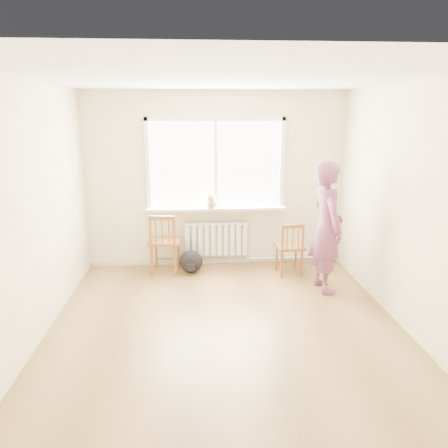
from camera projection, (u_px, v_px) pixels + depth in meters
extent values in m
plane|color=olive|center=(226.00, 329.00, 4.91)|extent=(4.50, 4.50, 0.00)
plane|color=white|center=(227.00, 78.00, 4.25)|extent=(4.50, 4.50, 0.00)
cube|color=beige|center=(216.00, 180.00, 6.76)|extent=(4.00, 0.01, 2.70)
cube|color=white|center=(216.00, 164.00, 6.67)|extent=(2.00, 0.02, 1.30)
cube|color=white|center=(215.00, 119.00, 6.49)|extent=(2.12, 0.05, 0.06)
cube|color=white|center=(148.00, 165.00, 6.58)|extent=(0.06, 0.05, 1.42)
cube|color=white|center=(282.00, 164.00, 6.72)|extent=(0.06, 0.05, 1.42)
cube|color=white|center=(216.00, 165.00, 6.65)|extent=(0.04, 0.05, 1.30)
cube|color=white|center=(216.00, 208.00, 6.75)|extent=(2.15, 0.22, 0.04)
cube|color=white|center=(216.00, 239.00, 6.94)|extent=(1.00, 0.02, 0.55)
cube|color=white|center=(216.00, 240.00, 6.89)|extent=(1.00, 0.10, 0.51)
cube|color=white|center=(216.00, 224.00, 6.82)|extent=(1.00, 0.12, 0.03)
cylinder|color=silver|center=(293.00, 258.00, 7.10)|extent=(1.40, 0.04, 0.04)
cube|color=beige|center=(216.00, 261.00, 7.06)|extent=(4.00, 0.03, 0.08)
cube|color=brown|center=(165.00, 241.00, 6.57)|extent=(0.51, 0.49, 0.04)
cylinder|color=brown|center=(178.00, 253.00, 6.79)|extent=(0.04, 0.04, 0.49)
cylinder|color=brown|center=(156.00, 253.00, 6.80)|extent=(0.04, 0.04, 0.49)
cylinder|color=brown|center=(175.00, 261.00, 6.45)|extent=(0.04, 0.04, 0.49)
cylinder|color=brown|center=(152.00, 260.00, 6.46)|extent=(0.04, 0.04, 0.49)
cylinder|color=brown|center=(175.00, 247.00, 6.40)|extent=(0.04, 0.04, 0.93)
cylinder|color=brown|center=(151.00, 246.00, 6.41)|extent=(0.04, 0.04, 0.93)
cube|color=brown|center=(162.00, 218.00, 6.30)|extent=(0.38, 0.08, 0.06)
cylinder|color=brown|center=(169.00, 231.00, 6.34)|extent=(0.02, 0.02, 0.37)
cylinder|color=brown|center=(162.00, 231.00, 6.35)|extent=(0.02, 0.02, 0.37)
cylinder|color=brown|center=(155.00, 231.00, 6.35)|extent=(0.02, 0.02, 0.37)
cube|color=brown|center=(289.00, 247.00, 6.52)|extent=(0.42, 0.40, 0.04)
cylinder|color=brown|center=(296.00, 256.00, 6.74)|extent=(0.03, 0.03, 0.43)
cylinder|color=brown|center=(277.00, 257.00, 6.70)|extent=(0.03, 0.03, 0.43)
cylinder|color=brown|center=(302.00, 263.00, 6.45)|extent=(0.03, 0.03, 0.43)
cylinder|color=brown|center=(282.00, 264.00, 6.41)|extent=(0.03, 0.03, 0.43)
cylinder|color=brown|center=(302.00, 251.00, 6.40)|extent=(0.04, 0.04, 0.81)
cylinder|color=brown|center=(282.00, 252.00, 6.36)|extent=(0.04, 0.04, 0.81)
cube|color=brown|center=(293.00, 226.00, 6.29)|extent=(0.33, 0.05, 0.05)
cylinder|color=brown|center=(299.00, 238.00, 6.34)|extent=(0.02, 0.02, 0.32)
cylinder|color=brown|center=(293.00, 238.00, 6.33)|extent=(0.02, 0.02, 0.32)
cylinder|color=brown|center=(287.00, 238.00, 6.32)|extent=(0.02, 0.02, 0.32)
imported|color=#C24075|center=(327.00, 227.00, 5.82)|extent=(0.49, 0.69, 1.77)
ellipsoid|color=beige|center=(211.00, 202.00, 6.65)|extent=(0.20, 0.28, 0.19)
sphere|color=beige|center=(210.00, 198.00, 6.51)|extent=(0.10, 0.10, 0.10)
cone|color=beige|center=(209.00, 194.00, 6.50)|extent=(0.03, 0.03, 0.04)
cone|color=beige|center=(212.00, 194.00, 6.50)|extent=(0.03, 0.03, 0.04)
cylinder|color=beige|center=(212.00, 204.00, 6.79)|extent=(0.05, 0.17, 0.02)
cylinder|color=beige|center=(209.00, 206.00, 6.57)|extent=(0.02, 0.02, 0.09)
cylinder|color=beige|center=(213.00, 207.00, 6.57)|extent=(0.02, 0.02, 0.09)
ellipsoid|color=black|center=(191.00, 261.00, 6.62)|extent=(0.39, 0.32, 0.35)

